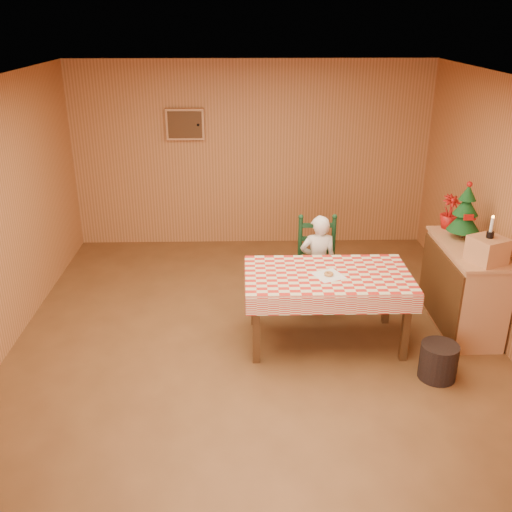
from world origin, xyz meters
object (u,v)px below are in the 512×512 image
Objects in this scene: storage_bin at (438,361)px; shelf_unit at (463,286)px; christmas_tree at (465,213)px; ladder_chair at (317,266)px; seated_child at (318,263)px; dining_table at (328,281)px; crate at (487,250)px.

shelf_unit is at bearing 60.88° from storage_bin.
shelf_unit is at bearing -91.98° from christmas_tree.
christmas_tree reaches higher than shelf_unit.
shelf_unit is at bearing -18.33° from ladder_chair.
seated_child is 0.91× the size of shelf_unit.
ladder_chair is at bearing 90.00° from dining_table.
christmas_tree reaches higher than seated_child.
ladder_chair is 1.74× the size of christmas_tree.
seated_child is at bearing 124.42° from storage_bin.
crate is at bearing -88.77° from shelf_unit.
ladder_chair is 0.87× the size of shelf_unit.
shelf_unit is 4.13× the size of crate.
shelf_unit is 2.00× the size of christmas_tree.
crate reaches higher than ladder_chair.
shelf_unit reaches higher than storage_bin.
ladder_chair is 0.96× the size of seated_child.
ladder_chair reaches higher than shelf_unit.
seated_child is 1.57m from shelf_unit.
christmas_tree is at bearing 65.79° from storage_bin.
christmas_tree is at bearing 90.00° from crate.
storage_bin is at bearing -119.12° from shelf_unit.
crate reaches higher than shelf_unit.
dining_table is at bearing 90.00° from seated_child.
dining_table is 1.56m from crate.
storage_bin is at bearing -56.64° from ladder_chair.
christmas_tree is (1.51, 0.54, 0.52)m from dining_table.
dining_table is 2.67× the size of christmas_tree.
christmas_tree is (0.01, 0.25, 0.74)m from shelf_unit.
crate is (1.51, -0.90, 0.55)m from ladder_chair.
storage_bin is (0.96, -1.40, -0.39)m from seated_child.
seated_child is at bearing 163.65° from shelf_unit.
christmas_tree is 1.69m from storage_bin.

